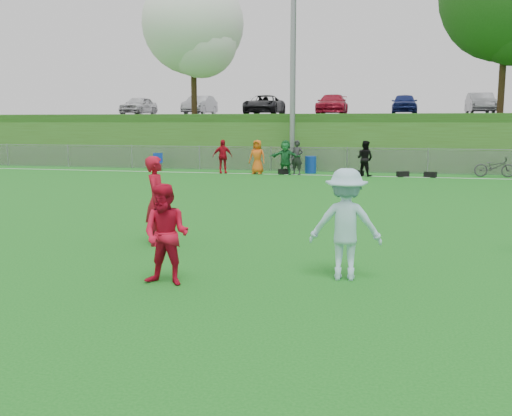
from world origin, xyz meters
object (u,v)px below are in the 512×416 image
(recycling_bin, at_px, (311,165))
(bicycle, at_px, (495,167))
(player_blue, at_px, (346,224))
(player_red_left, at_px, (157,201))
(player_red_center, at_px, (166,235))

(recycling_bin, relative_size, bicycle, 0.47)
(player_blue, xyz_separation_m, bicycle, (5.50, 19.41, -0.44))
(recycling_bin, height_order, bicycle, bicycle)
(recycling_bin, xyz_separation_m, bicycle, (8.72, 0.00, 0.05))
(player_red_left, relative_size, player_blue, 1.02)
(player_red_left, bearing_deg, recycling_bin, -12.36)
(player_blue, height_order, recycling_bin, player_blue)
(player_red_center, bearing_deg, recycling_bin, 95.08)
(player_red_left, relative_size, bicycle, 1.03)
(player_red_center, height_order, bicycle, player_red_center)
(player_blue, bearing_deg, bicycle, -109.17)
(player_blue, relative_size, recycling_bin, 2.13)
(player_red_center, xyz_separation_m, bicycle, (8.24, 20.39, -0.33))
(player_red_left, bearing_deg, player_blue, -123.30)
(player_red_center, xyz_separation_m, recycling_bin, (-0.48, 20.39, -0.38))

